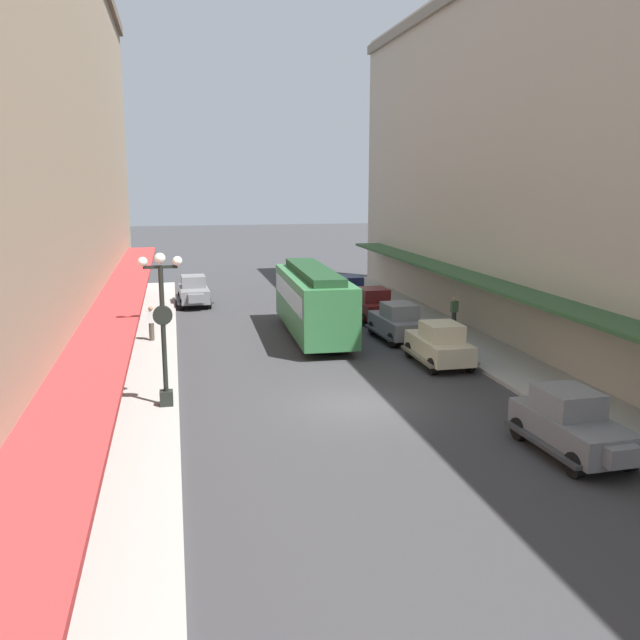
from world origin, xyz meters
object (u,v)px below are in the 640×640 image
Objects in this scene: streetcar at (313,299)px; fire_hydrant at (442,332)px; parked_car_1 at (439,343)px; pedestrian_0 at (151,323)px; parked_car_4 at (571,422)px; parked_car_3 at (194,290)px; pedestrian_1 at (454,312)px; parked_car_2 at (372,304)px; parked_car_5 at (398,321)px; lamp_post_with_clock at (163,323)px; parked_car_0 at (349,290)px.

streetcar is 11.78× the size of fire_hydrant.
parked_car_1 is 13.57m from pedestrian_0.
parked_car_1 and parked_car_4 have the same top height.
pedestrian_1 is at bearing -38.82° from parked_car_3.
parked_car_4 reaches higher than pedestrian_1.
pedestrian_0 is at bearing 167.76° from fire_hydrant.
fire_hydrant is (1.58, 13.34, -0.38)m from parked_car_4.
pedestrian_0 is at bearing -165.41° from parked_car_2.
fire_hydrant is (1.69, -6.00, -0.38)m from parked_car_2.
fire_hydrant is 3.00m from pedestrian_1.
pedestrian_1 is (1.64, 2.47, 0.43)m from fire_hydrant.
parked_car_4 is 16.14m from pedestrian_1.
parked_car_5 is at bearing -21.20° from streetcar.
streetcar is 7.85m from pedestrian_0.
lamp_post_with_clock is 3.15× the size of pedestrian_1.
parked_car_3 is (-9.44, 1.85, 0.00)m from parked_car_0.
parked_car_1 is (0.16, -14.54, 0.00)m from parked_car_0.
parked_car_0 is at bearing 58.55° from lamp_post_with_clock.
parked_car_2 is 6.24m from fire_hydrant.
parked_car_3 is 1.00× the size of parked_car_4.
streetcar reaches higher than parked_car_2.
parked_car_4 reaches higher than fire_hydrant.
parked_car_2 is at bearing 14.59° from pedestrian_0.
parked_car_1 is 0.44× the size of streetcar.
parked_car_0 is 1.00× the size of parked_car_4.
fire_hydrant is at bearing -12.24° from pedestrian_0.
parked_car_1 is at bearing -56.61° from streetcar.
parked_car_5 reaches higher than pedestrian_0.
parked_car_5 is 5.27× the size of fire_hydrant.
streetcar is 6.43m from fire_hydrant.
parked_car_2 is at bearing 133.42° from pedestrian_1.
parked_car_5 is 11.79m from pedestrian_0.
parked_car_2 reaches higher than fire_hydrant.
parked_car_4 is 2.63× the size of pedestrian_0.
parked_car_5 reaches higher than pedestrian_1.
lamp_post_with_clock is 6.29× the size of fire_hydrant.
parked_car_0 is 1.00× the size of parked_car_2.
parked_car_2 is 4.85m from parked_car_5.
lamp_post_with_clock reaches higher than fire_hydrant.
fire_hydrant is (5.70, -2.65, -1.34)m from streetcar.
fire_hydrant is at bearing 83.25° from parked_car_4.
parked_car_2 and parked_car_3 have the same top height.
parked_car_3 reaches higher than pedestrian_0.
parked_car_3 is 1.00× the size of parked_car_5.
parked_car_0 is 11.10m from fire_hydrant.
parked_car_3 reaches higher than pedestrian_1.
parked_car_1 is 9.59m from parked_car_2.
parked_car_0 is 0.45× the size of streetcar.
parked_car_3 is 10.14m from pedestrian_0.
parked_car_2 is (-0.10, 9.59, 0.00)m from parked_car_1.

